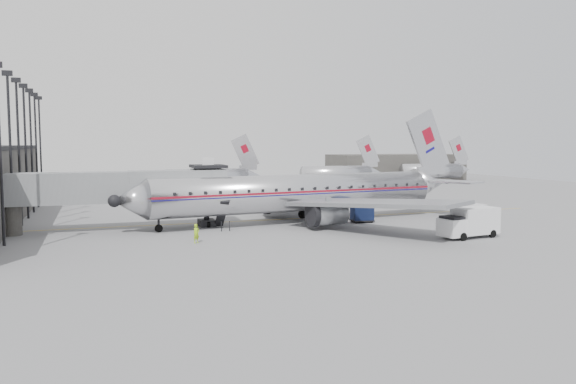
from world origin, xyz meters
The scene contains 13 objects.
ground centered at (0.00, 0.00, 0.00)m, with size 160.00×160.00×0.00m, color slate.
hangar centered at (45.00, 60.00, 3.00)m, with size 30.00×12.00×6.00m, color #3A3835.
apron_line centered at (3.00, 6.00, 0.01)m, with size 0.15×60.00×0.01m, color gold.
jet_bridge centered at (-16.66, 3.67, 4.18)m, with size 21.00×6.20×7.10m.
floodlight_masts centered at (-27.50, 13.00, 8.36)m, with size 0.90×42.25×15.25m.
distant_aircraft_near centered at (-1.79, 42.00, 2.73)m, with size 16.39×3.20×10.26m.
distant_aircraft_mid centered at (24.21, 46.00, 2.73)m, with size 16.39×3.20×10.26m.
distant_aircraft_far centered at (48.21, 50.00, 2.73)m, with size 16.39×3.20×10.26m.
airliner centered at (1.31, 3.10, 3.22)m, with size 40.40×37.23×12.81m.
service_van centered at (12.00, -11.21, 1.43)m, with size 6.06×3.08×2.72m.
baggage_cart_navy centered at (7.20, 0.88, 0.97)m, with size 2.48×1.98×1.82m.
baggage_cart_white centered at (20.76, -0.77, 0.88)m, with size 2.50×2.17×1.66m.
ramp_worker centered at (-12.00, -6.00, 0.83)m, with size 0.61×0.40×1.66m, color #9ACF18.
Camera 1 is at (-19.98, -53.73, 8.60)m, focal length 35.00 mm.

